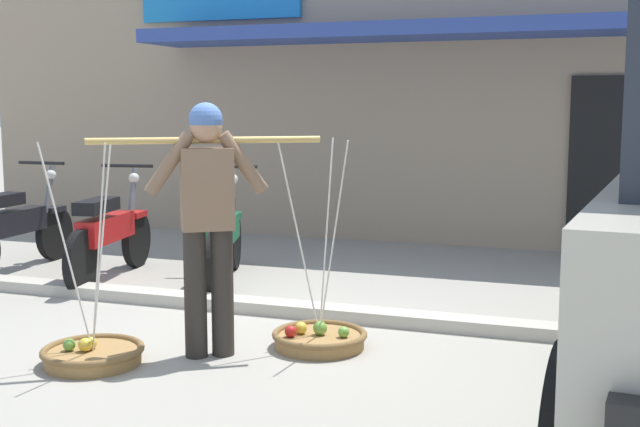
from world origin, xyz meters
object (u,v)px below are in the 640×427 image
(fruit_vendor, at_px, (207,212))
(motorcycle_second_in_row, at_px, (109,234))
(fruit_basket_right_side, at_px, (93,353))
(motorcycle_nearest_shop, at_px, (16,227))
(fruit_basket_left_side, at_px, (319,337))
(motorcycle_third_in_row, at_px, (224,236))

(fruit_vendor, distance_m, motorcycle_second_in_row, 2.76)
(fruit_vendor, distance_m, fruit_basket_right_side, 1.18)
(motorcycle_nearest_shop, bearing_deg, fruit_basket_right_side, -42.50)
(motorcycle_nearest_shop, distance_m, motorcycle_second_in_row, 1.13)
(fruit_basket_right_side, bearing_deg, fruit_basket_left_side, 33.05)
(fruit_basket_left_side, xyz_separation_m, motorcycle_nearest_shop, (-3.77, 1.45, 0.38))
(motorcycle_second_in_row, bearing_deg, fruit_basket_right_side, -58.68)
(fruit_basket_right_side, distance_m, motorcycle_second_in_row, 2.65)
(motorcycle_nearest_shop, height_order, motorcycle_second_in_row, same)
(motorcycle_nearest_shop, height_order, motorcycle_third_in_row, same)
(motorcycle_second_in_row, bearing_deg, fruit_basket_left_side, -28.15)
(fruit_vendor, bearing_deg, fruit_basket_right_side, -146.96)
(motorcycle_third_in_row, bearing_deg, fruit_vendor, -66.38)
(fruit_basket_left_side, height_order, motorcycle_nearest_shop, fruit_basket_left_side)
(motorcycle_nearest_shop, bearing_deg, fruit_basket_left_side, -21.10)
(fruit_basket_left_side, xyz_separation_m, fruit_basket_right_side, (-1.28, -0.83, -0.00))
(fruit_vendor, xyz_separation_m, motorcycle_second_in_row, (-2.01, 1.83, -0.52))
(fruit_vendor, distance_m, motorcycle_nearest_shop, 3.69)
(fruit_basket_right_side, xyz_separation_m, motorcycle_nearest_shop, (-2.49, 2.28, 0.38))
(fruit_basket_right_side, bearing_deg, motorcycle_second_in_row, 121.32)
(motorcycle_nearest_shop, bearing_deg, motorcycle_third_in_row, 5.38)
(fruit_basket_right_side, height_order, motorcycle_third_in_row, fruit_basket_right_side)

